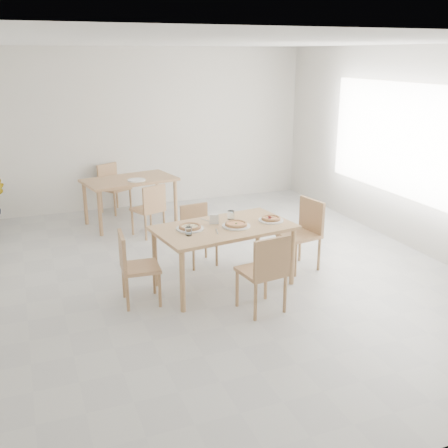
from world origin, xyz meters
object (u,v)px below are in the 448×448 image
object	(u,v)px
chair_south	(266,268)
second_table	(130,184)
pizza_pepperoni	(271,218)
tumbler_a	(231,215)
chair_east	(304,229)
pizza_margherita	(236,224)
napkin_holder	(214,220)
chair_back_n	(112,184)
chair_north	(197,230)
pizza_mushroom	(190,227)
main_table	(224,232)
plate_margherita	(236,226)
tumbler_b	(189,231)
plate_empty	(136,180)
chair_west	(133,263)
plate_pepperoni	(271,220)
plate_mushroom	(190,229)
chair_back_s	(151,207)

from	to	relation	value
chair_south	second_table	xyz separation A→B (m)	(-0.69, 3.66, 0.15)
pizza_pepperoni	tumbler_a	xyz separation A→B (m)	(-0.43, 0.23, 0.02)
chair_east	pizza_margherita	size ratio (longest dim) A/B	2.87
napkin_holder	chair_back_n	distance (m)	3.60
chair_south	chair_north	xyz separation A→B (m)	(-0.21, 1.64, -0.06)
pizza_mushroom	main_table	bearing A→B (deg)	-5.22
plate_margherita	tumbler_b	distance (m)	0.62
pizza_margherita	pizza_pepperoni	bearing A→B (deg)	5.87
main_table	plate_margherita	size ratio (longest dim) A/B	5.19
plate_empty	tumbler_a	bearing A→B (deg)	-75.54
pizza_pepperoni	second_table	bearing A→B (deg)	111.79
chair_west	tumbler_a	distance (m)	1.36
main_table	pizza_mushroom	bearing A→B (deg)	166.67
tumbler_b	second_table	size ratio (longest dim) A/B	0.06
chair_east	napkin_holder	world-z (taller)	chair_east
napkin_holder	chair_back_n	world-z (taller)	napkin_holder
chair_back_n	pizza_pepperoni	bearing A→B (deg)	-101.03
chair_north	plate_pepperoni	world-z (taller)	chair_north
chair_west	plate_margherita	distance (m)	1.27
chair_south	chair_back_n	xyz separation A→B (m)	(-0.84, 4.46, -0.03)
plate_pepperoni	pizza_pepperoni	distance (m)	0.02
plate_mushroom	second_table	world-z (taller)	plate_mushroom
chair_west	main_table	bearing A→B (deg)	-81.16
chair_south	tumbler_b	distance (m)	0.96
chair_west	chair_east	size ratio (longest dim) A/B	0.91
pizza_margherita	chair_back_s	distance (m)	2.21
pizza_margherita	tumbler_a	bearing A→B (deg)	80.28
plate_pepperoni	chair_back_n	size ratio (longest dim) A/B	0.36
chair_back_s	chair_back_n	world-z (taller)	chair_back_n
chair_east	tumbler_a	distance (m)	1.03
napkin_holder	chair_back_s	bearing A→B (deg)	112.40
chair_back_s	plate_mushroom	bearing A→B (deg)	66.98
chair_west	tumbler_b	world-z (taller)	tumbler_b
plate_margherita	napkin_holder	size ratio (longest dim) A/B	2.58
plate_empty	chair_back_s	bearing A→B (deg)	-83.37
pizza_mushroom	second_table	world-z (taller)	pizza_mushroom
plate_empty	pizza_margherita	bearing A→B (deg)	-77.94
tumbler_a	chair_back_s	world-z (taller)	tumbler_a
chair_east	pizza_margherita	bearing A→B (deg)	-88.59
plate_margherita	chair_back_n	xyz separation A→B (m)	(-0.82, 3.70, -0.27)
chair_south	chair_back_n	bearing A→B (deg)	-87.03
plate_margherita	pizza_pepperoni	xyz separation A→B (m)	(0.48, 0.05, 0.02)
plate_margherita	chair_back_s	world-z (taller)	chair_back_s
main_table	tumbler_b	world-z (taller)	tumbler_b
plate_margherita	pizza_mushroom	distance (m)	0.54
plate_pepperoni	plate_empty	distance (m)	2.88
pizza_margherita	chair_back_n	world-z (taller)	chair_back_n
plate_margherita	pizza_margherita	distance (m)	0.02
napkin_holder	plate_mushroom	bearing A→B (deg)	-155.09
chair_back_s	napkin_holder	bearing A→B (deg)	76.22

